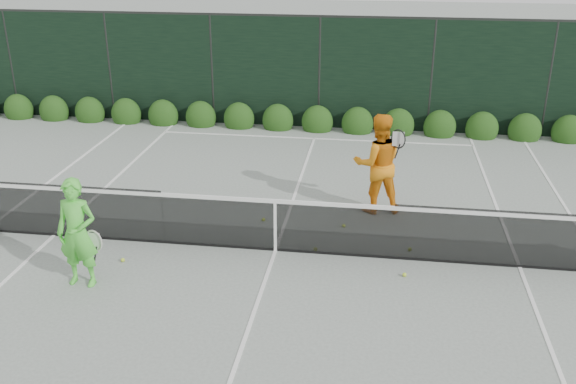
# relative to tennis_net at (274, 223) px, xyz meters

# --- Properties ---
(ground) EXTENTS (80.00, 80.00, 0.00)m
(ground) POSITION_rel_tennis_net_xyz_m (0.02, 0.00, -0.53)
(ground) COLOR gray
(ground) RESTS_ON ground
(tennis_net) EXTENTS (12.90, 0.10, 1.07)m
(tennis_net) POSITION_rel_tennis_net_xyz_m (0.00, 0.00, 0.00)
(tennis_net) COLOR black
(tennis_net) RESTS_ON ground
(player_woman) EXTENTS (0.68, 0.45, 1.77)m
(player_woman) POSITION_rel_tennis_net_xyz_m (-2.81, -1.51, 0.35)
(player_woman) COLOR #53D83F
(player_woman) RESTS_ON ground
(player_man) EXTENTS (1.11, 0.94, 1.99)m
(player_man) POSITION_rel_tennis_net_xyz_m (1.72, 1.98, 0.46)
(player_man) COLOR orange
(player_man) RESTS_ON ground
(court_lines) EXTENTS (11.03, 23.83, 0.01)m
(court_lines) POSITION_rel_tennis_net_xyz_m (0.02, 0.00, -0.53)
(court_lines) COLOR white
(court_lines) RESTS_ON ground
(windscreen_fence) EXTENTS (32.00, 21.07, 3.06)m
(windscreen_fence) POSITION_rel_tennis_net_xyz_m (0.02, -2.71, 0.98)
(windscreen_fence) COLOR black
(windscreen_fence) RESTS_ON ground
(hedge_row) EXTENTS (31.66, 0.65, 0.94)m
(hedge_row) POSITION_rel_tennis_net_xyz_m (0.02, 7.15, -0.30)
(hedge_row) COLOR #143C10
(hedge_row) RESTS_ON ground
(tennis_balls) EXTENTS (4.88, 2.00, 0.07)m
(tennis_balls) POSITION_rel_tennis_net_xyz_m (0.60, 0.23, -0.50)
(tennis_balls) COLOR #C1E132
(tennis_balls) RESTS_ON ground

